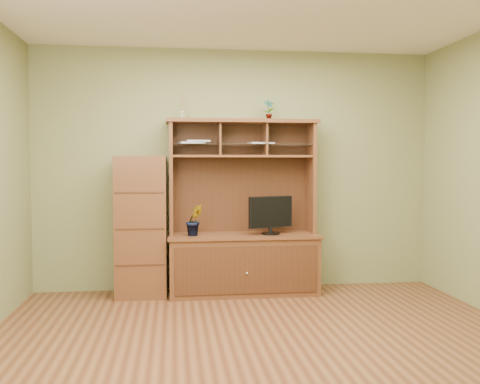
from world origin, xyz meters
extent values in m
cube|color=#4E2916|center=(0.00, 0.00, -0.01)|extent=(4.50, 4.00, 0.02)
cube|color=olive|center=(0.00, 2.01, 1.35)|extent=(4.50, 0.02, 2.70)
cube|color=olive|center=(0.00, -2.01, 1.35)|extent=(4.50, 0.02, 2.70)
cube|color=#4A2915|center=(0.05, 1.71, 0.31)|extent=(1.60, 0.55, 0.62)
cube|color=#331A0D|center=(0.05, 1.42, 0.31)|extent=(1.50, 0.01, 0.50)
sphere|color=silver|center=(0.05, 1.41, 0.28)|extent=(0.02, 0.02, 0.02)
cube|color=#4A2915|center=(0.05, 1.71, 0.64)|extent=(1.64, 0.59, 0.03)
cube|color=#4A2915|center=(-0.73, 1.80, 1.27)|extent=(0.04, 0.35, 1.25)
cube|color=#4A2915|center=(0.83, 1.80, 1.27)|extent=(0.04, 0.35, 1.25)
cube|color=#331A0D|center=(0.05, 1.97, 1.27)|extent=(1.52, 0.02, 1.25)
cube|color=#4A2915|center=(0.05, 1.80, 1.88)|extent=(1.66, 0.40, 0.04)
cube|color=#4A2915|center=(0.05, 1.80, 1.50)|extent=(1.52, 0.32, 0.02)
cube|color=#4A2915|center=(-0.21, 1.80, 1.69)|extent=(0.02, 0.31, 0.35)
cube|color=#4A2915|center=(0.30, 1.80, 1.69)|extent=(0.02, 0.31, 0.35)
cube|color=silver|center=(0.05, 1.79, 1.63)|extent=(1.50, 0.27, 0.01)
cylinder|color=black|center=(0.34, 1.65, 0.66)|extent=(0.20, 0.20, 0.02)
cylinder|color=black|center=(0.34, 1.65, 0.70)|extent=(0.04, 0.04, 0.06)
cube|color=black|center=(0.34, 1.65, 0.89)|extent=(0.50, 0.23, 0.34)
imported|color=#32531C|center=(-0.49, 1.65, 0.82)|extent=(0.21, 0.19, 0.33)
imported|color=#366F26|center=(0.34, 1.80, 2.01)|extent=(0.13, 0.10, 0.23)
cylinder|color=silver|center=(-0.61, 1.80, 1.95)|extent=(0.06, 0.06, 0.10)
cylinder|color=olive|center=(-0.61, 1.80, 2.09)|extent=(0.04, 0.04, 0.18)
cube|color=#B1B1B6|center=(-0.51, 1.80, 1.64)|extent=(0.31, 0.25, 0.02)
cube|color=#B1B1B6|center=(-0.44, 1.80, 1.66)|extent=(0.26, 0.21, 0.02)
cube|color=#B1B1B6|center=(0.25, 1.80, 1.64)|extent=(0.29, 0.24, 0.02)
cube|color=#4A2915|center=(-1.05, 1.74, 0.75)|extent=(0.54, 0.48, 1.50)
cube|color=#331A0D|center=(-1.05, 1.50, 0.37)|extent=(0.50, 0.01, 0.02)
cube|color=#331A0D|center=(-1.05, 1.50, 0.75)|extent=(0.50, 0.01, 0.01)
cube|color=#331A0D|center=(-1.05, 1.50, 1.12)|extent=(0.50, 0.01, 0.02)
camera|label=1|loc=(-0.71, -4.04, 1.41)|focal=40.00mm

